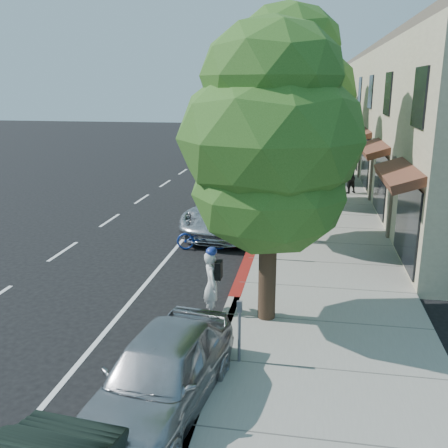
% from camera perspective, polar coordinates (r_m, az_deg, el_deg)
% --- Properties ---
extents(ground, '(120.00, 120.00, 0.00)m').
position_cam_1_polar(ground, '(13.72, 1.81, -7.21)').
color(ground, black).
rests_on(ground, ground).
extents(sidewalk, '(4.60, 56.00, 0.15)m').
position_cam_1_polar(sidewalk, '(21.20, 11.03, 0.98)').
color(sidewalk, gray).
rests_on(sidewalk, ground).
extents(curb, '(0.30, 56.00, 0.15)m').
position_cam_1_polar(curb, '(21.26, 4.82, 1.26)').
color(curb, '#9E998E').
rests_on(curb, ground).
extents(curb_red_segment, '(0.32, 4.00, 0.15)m').
position_cam_1_polar(curb_red_segment, '(14.62, 2.36, -5.44)').
color(curb_red_segment, maroon).
rests_on(curb_red_segment, ground).
extents(street_tree_0, '(3.97, 3.97, 6.69)m').
position_cam_1_polar(street_tree_0, '(10.63, 5.34, 9.24)').
color(street_tree_0, black).
rests_on(street_tree_0, ground).
extents(street_tree_1, '(4.49, 4.49, 7.83)m').
position_cam_1_polar(street_tree_1, '(16.56, 7.14, 14.03)').
color(street_tree_1, black).
rests_on(street_tree_1, ground).
extents(street_tree_2, '(3.84, 3.84, 6.88)m').
position_cam_1_polar(street_tree_2, '(22.57, 7.88, 12.93)').
color(street_tree_2, black).
rests_on(street_tree_2, ground).
extents(street_tree_3, '(4.80, 4.80, 8.00)m').
position_cam_1_polar(street_tree_3, '(28.55, 8.40, 14.71)').
color(street_tree_3, black).
rests_on(street_tree_3, ground).
extents(street_tree_4, '(5.05, 5.05, 7.29)m').
position_cam_1_polar(street_tree_4, '(34.56, 8.66, 13.85)').
color(street_tree_4, black).
rests_on(street_tree_4, ground).
extents(street_tree_5, '(4.39, 4.39, 7.66)m').
position_cam_1_polar(street_tree_5, '(40.55, 8.90, 14.67)').
color(street_tree_5, black).
rests_on(street_tree_5, ground).
extents(cyclist, '(0.55, 0.68, 1.61)m').
position_cam_1_polar(cyclist, '(11.77, -1.40, -6.95)').
color(cyclist, silver).
rests_on(cyclist, ground).
extents(bicycle, '(1.79, 0.90, 0.90)m').
position_cam_1_polar(bicycle, '(16.63, -2.48, -1.45)').
color(bicycle, '#163397').
rests_on(bicycle, ground).
extents(silver_suv, '(3.42, 6.13, 1.62)m').
position_cam_1_polar(silver_suv, '(18.79, 1.06, 1.71)').
color(silver_suv, '#B9BABF').
rests_on(silver_suv, ground).
extents(dark_sedan, '(1.96, 4.49, 1.43)m').
position_cam_1_polar(dark_sedan, '(27.58, 3.59, 5.96)').
color(dark_sedan, black).
rests_on(dark_sedan, ground).
extents(white_pickup, '(2.83, 5.80, 1.62)m').
position_cam_1_polar(white_pickup, '(28.51, 2.09, 6.49)').
color(white_pickup, silver).
rests_on(white_pickup, ground).
extents(dark_suv_far, '(2.81, 5.48, 1.79)m').
position_cam_1_polar(dark_suv_far, '(40.07, 6.15, 9.16)').
color(dark_suv_far, black).
rests_on(dark_suv_far, ground).
extents(near_car_a, '(2.15, 4.23, 1.38)m').
position_cam_1_polar(near_car_a, '(8.72, -7.24, -16.58)').
color(near_car_a, '#AAAAAF').
rests_on(near_car_a, ground).
extents(pedestrian, '(1.00, 0.96, 1.62)m').
position_cam_1_polar(pedestrian, '(25.41, 14.07, 5.24)').
color(pedestrian, black).
rests_on(pedestrian, sidewalk).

